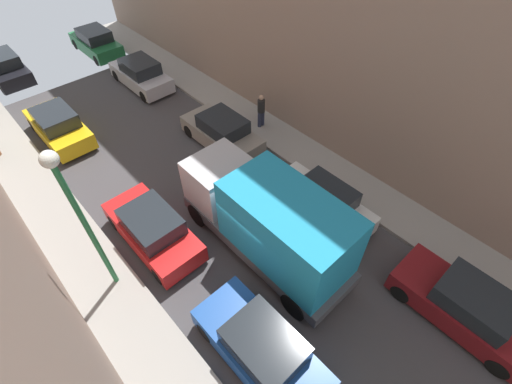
{
  "coord_description": "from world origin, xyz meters",
  "views": [
    {
      "loc": [
        -5.32,
        -5.58,
        11.04
      ],
      "look_at": [
        1.4,
        1.68,
        0.5
      ],
      "focal_mm": 25.26,
      "sensor_mm": 36.0,
      "label": 1
    }
  ],
  "objects_px": {
    "parked_car_left_2": "(261,348)",
    "parked_car_right_1": "(321,203)",
    "parked_car_right_2": "(222,132)",
    "parked_car_right_3": "(141,74)",
    "parked_car_right_0": "(465,306)",
    "parked_car_right_4": "(96,42)",
    "parked_car_left_5": "(5,68)",
    "parked_car_left_3": "(153,229)",
    "delivery_truck": "(269,221)",
    "lamp_post": "(77,209)",
    "pedestrian": "(261,110)",
    "parked_car_left_4": "(58,126)"
  },
  "relations": [
    {
      "from": "parked_car_right_1",
      "to": "lamp_post",
      "type": "height_order",
      "value": "lamp_post"
    },
    {
      "from": "parked_car_right_2",
      "to": "parked_car_right_3",
      "type": "xyz_separation_m",
      "value": [
        0.0,
        7.3,
        0.0
      ]
    },
    {
      "from": "parked_car_right_0",
      "to": "parked_car_left_5",
      "type": "bearing_deg",
      "value": 102.18
    },
    {
      "from": "parked_car_right_0",
      "to": "parked_car_right_1",
      "type": "relative_size",
      "value": 1.0
    },
    {
      "from": "parked_car_left_5",
      "to": "lamp_post",
      "type": "relative_size",
      "value": 0.74
    },
    {
      "from": "parked_car_right_3",
      "to": "parked_car_left_3",
      "type": "bearing_deg",
      "value": -118.39
    },
    {
      "from": "parked_car_left_2",
      "to": "parked_car_right_1",
      "type": "xyz_separation_m",
      "value": [
        5.4,
        2.38,
        0.0
      ]
    },
    {
      "from": "parked_car_right_4",
      "to": "pedestrian",
      "type": "xyz_separation_m",
      "value": [
        2.24,
        -13.17,
        0.35
      ]
    },
    {
      "from": "delivery_truck",
      "to": "lamp_post",
      "type": "relative_size",
      "value": 1.17
    },
    {
      "from": "parked_car_right_0",
      "to": "parked_car_left_2",
      "type": "bearing_deg",
      "value": 148.68
    },
    {
      "from": "pedestrian",
      "to": "delivery_truck",
      "type": "bearing_deg",
      "value": -131.53
    },
    {
      "from": "parked_car_left_5",
      "to": "parked_car_left_4",
      "type": "bearing_deg",
      "value": -90.0
    },
    {
      "from": "parked_car_right_2",
      "to": "lamp_post",
      "type": "xyz_separation_m",
      "value": [
        -7.3,
        -3.27,
        3.14
      ]
    },
    {
      "from": "parked_car_right_0",
      "to": "parked_car_left_3",
      "type": "bearing_deg",
      "value": 121.07
    },
    {
      "from": "parked_car_right_1",
      "to": "parked_car_right_3",
      "type": "relative_size",
      "value": 1.0
    },
    {
      "from": "delivery_truck",
      "to": "parked_car_left_4",
      "type": "bearing_deg",
      "value": 103.17
    },
    {
      "from": "parked_car_right_1",
      "to": "parked_car_right_2",
      "type": "xyz_separation_m",
      "value": [
        0.0,
        5.99,
        0.0
      ]
    },
    {
      "from": "delivery_truck",
      "to": "lamp_post",
      "type": "bearing_deg",
      "value": 150.68
    },
    {
      "from": "parked_car_left_2",
      "to": "parked_car_left_4",
      "type": "height_order",
      "value": "same"
    },
    {
      "from": "parked_car_right_0",
      "to": "parked_car_right_1",
      "type": "distance_m",
      "value": 5.67
    },
    {
      "from": "parked_car_left_4",
      "to": "pedestrian",
      "type": "xyz_separation_m",
      "value": [
        7.64,
        -5.96,
        0.35
      ]
    },
    {
      "from": "parked_car_right_0",
      "to": "parked_car_right_4",
      "type": "distance_m",
      "value": 24.55
    },
    {
      "from": "parked_car_right_2",
      "to": "parked_car_left_5",
      "type": "bearing_deg",
      "value": 112.01
    },
    {
      "from": "parked_car_right_0",
      "to": "parked_car_right_1",
      "type": "height_order",
      "value": "same"
    },
    {
      "from": "parked_car_right_4",
      "to": "parked_car_left_3",
      "type": "bearing_deg",
      "value": -109.11
    },
    {
      "from": "lamp_post",
      "to": "parked_car_right_3",
      "type": "bearing_deg",
      "value": 55.36
    },
    {
      "from": "parked_car_left_4",
      "to": "lamp_post",
      "type": "distance_m",
      "value": 9.67
    },
    {
      "from": "parked_car_left_4",
      "to": "delivery_truck",
      "type": "distance_m",
      "value": 11.9
    },
    {
      "from": "parked_car_right_2",
      "to": "parked_car_right_4",
      "type": "relative_size",
      "value": 1.0
    },
    {
      "from": "parked_car_right_0",
      "to": "parked_car_right_2",
      "type": "bearing_deg",
      "value": 90.0
    },
    {
      "from": "parked_car_left_2",
      "to": "delivery_truck",
      "type": "xyz_separation_m",
      "value": [
        2.7,
        2.52,
        1.07
      ]
    },
    {
      "from": "parked_car_right_1",
      "to": "parked_car_right_3",
      "type": "height_order",
      "value": "same"
    },
    {
      "from": "parked_car_left_5",
      "to": "parked_car_right_4",
      "type": "distance_m",
      "value": 5.42
    },
    {
      "from": "delivery_truck",
      "to": "parked_car_left_5",
      "type": "bearing_deg",
      "value": 98.0
    },
    {
      "from": "parked_car_right_1",
      "to": "delivery_truck",
      "type": "distance_m",
      "value": 2.91
    },
    {
      "from": "parked_car_left_2",
      "to": "parked_car_left_5",
      "type": "distance_m",
      "value": 21.73
    },
    {
      "from": "parked_car_left_5",
      "to": "pedestrian",
      "type": "distance_m",
      "value": 15.63
    },
    {
      "from": "parked_car_right_3",
      "to": "parked_car_right_4",
      "type": "bearing_deg",
      "value": 90.0
    },
    {
      "from": "parked_car_left_3",
      "to": "parked_car_left_4",
      "type": "xyz_separation_m",
      "value": [
        0.0,
        8.38,
        0.0
      ]
    },
    {
      "from": "parked_car_right_2",
      "to": "parked_car_right_3",
      "type": "distance_m",
      "value": 7.3
    },
    {
      "from": "parked_car_right_1",
      "to": "lamp_post",
      "type": "distance_m",
      "value": 8.4
    },
    {
      "from": "delivery_truck",
      "to": "parked_car_right_0",
      "type": "bearing_deg",
      "value": -65.06
    },
    {
      "from": "parked_car_right_0",
      "to": "parked_car_right_3",
      "type": "bearing_deg",
      "value": 90.0
    },
    {
      "from": "parked_car_right_2",
      "to": "parked_car_left_4",
      "type": "bearing_deg",
      "value": 133.54
    },
    {
      "from": "parked_car_left_3",
      "to": "parked_car_right_0",
      "type": "bearing_deg",
      "value": -58.93
    },
    {
      "from": "parked_car_left_4",
      "to": "parked_car_right_3",
      "type": "bearing_deg",
      "value": 16.64
    },
    {
      "from": "parked_car_right_1",
      "to": "delivery_truck",
      "type": "relative_size",
      "value": 0.64
    },
    {
      "from": "parked_car_right_1",
      "to": "lamp_post",
      "type": "relative_size",
      "value": 0.74
    },
    {
      "from": "parked_car_left_4",
      "to": "parked_car_right_0",
      "type": "xyz_separation_m",
      "value": [
        5.4,
        -17.34,
        0.0
      ]
    },
    {
      "from": "parked_car_right_0",
      "to": "pedestrian",
      "type": "xyz_separation_m",
      "value": [
        2.24,
        11.38,
        0.35
      ]
    }
  ]
}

